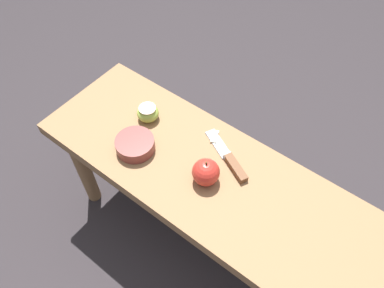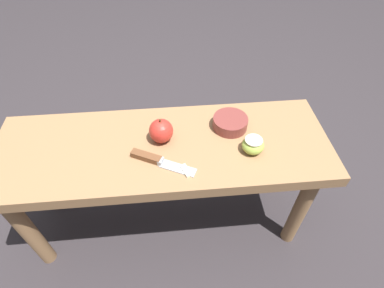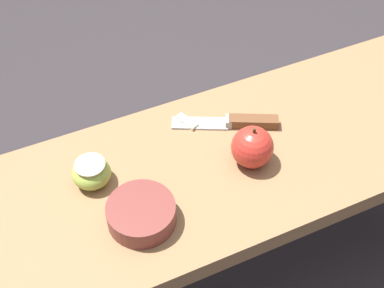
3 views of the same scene
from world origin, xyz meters
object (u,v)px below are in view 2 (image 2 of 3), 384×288
Objects in this scene: knife at (154,160)px; apple_whole at (162,131)px; apple_cut at (253,145)px; wooden_bench at (164,160)px; bowl at (230,123)px.

knife is 2.28× the size of apple_whole.
apple_whole is at bearing 164.81° from apple_cut.
knife is (-0.02, -0.07, 0.08)m from wooden_bench.
wooden_bench is 12.42× the size of apple_whole.
apple_cut is at bearing 29.44° from knife.
apple_whole is (0.03, 0.09, 0.03)m from knife.
bowl is (-0.05, 0.11, -0.01)m from apple_cut.
apple_cut is (0.30, 0.02, 0.02)m from knife.
knife is 1.71× the size of bowl.
knife is 2.89× the size of apple_cut.
apple_whole reaches higher than wooden_bench.
wooden_bench is 0.11m from knife.
wooden_bench is 0.11m from apple_whole.
apple_whole is 0.75× the size of bowl.
apple_cut is at bearing -15.19° from apple_whole.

